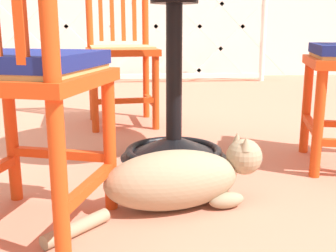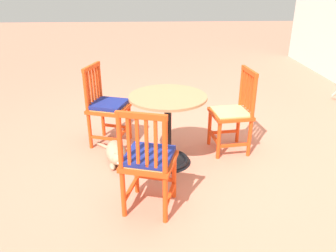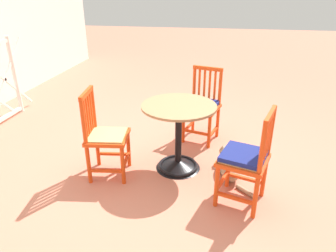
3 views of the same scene
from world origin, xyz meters
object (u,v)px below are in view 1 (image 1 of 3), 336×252
Objects in this scene: orange_chair_tucked_in at (21,74)px; tabby_cat at (183,179)px; cafe_table at (174,94)px; orange_chair_facing_out at (121,51)px.

tabby_cat is at bearing 15.06° from orange_chair_tucked_in.
cafe_table reaches higher than tabby_cat.
orange_chair_tucked_in is (-0.47, -0.66, 0.16)m from cafe_table.
orange_chair_tucked_in reaches higher than tabby_cat.
orange_chair_facing_out is 1.39m from orange_chair_tucked_in.
orange_chair_facing_out is at bearing 108.89° from cafe_table.
cafe_table is 1.11× the size of tabby_cat.
orange_chair_tucked_in is at bearing -125.73° from cafe_table.
orange_chair_tucked_in is at bearing -99.55° from orange_chair_facing_out.
orange_chair_tucked_in is at bearing -164.94° from tabby_cat.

